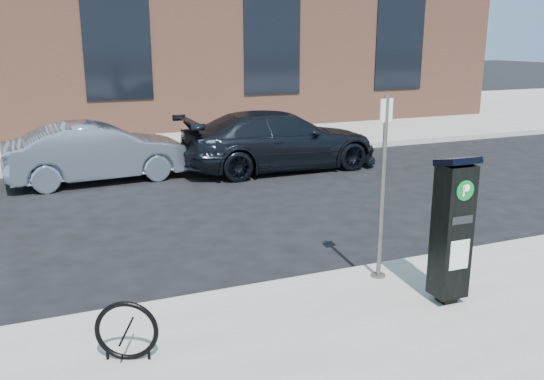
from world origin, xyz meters
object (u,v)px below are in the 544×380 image
parking_kiosk (452,229)px  car_dark (280,140)px  sign_pole (382,190)px  car_silver (99,152)px  bike_rack (127,331)px

parking_kiosk → car_dark: (1.22, 7.71, -0.33)m
sign_pole → car_silver: bearing=94.2°
car_dark → bike_rack: bearing=147.2°
parking_kiosk → bike_rack: 3.63m
bike_rack → car_silver: size_ratio=0.15×
bike_rack → car_dark: car_dark is taller
car_silver → car_dark: size_ratio=0.82×
sign_pole → car_silver: size_ratio=0.58×
sign_pole → car_dark: size_ratio=0.47×
bike_rack → car_dark: 8.97m
parking_kiosk → sign_pole: (-0.33, 0.91, 0.26)m
parking_kiosk → car_silver: 8.65m
parking_kiosk → bike_rack: bearing=178.9°
parking_kiosk → sign_pole: 1.00m
sign_pole → bike_rack: 3.44m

